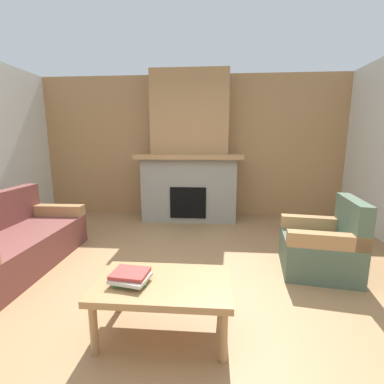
{
  "coord_description": "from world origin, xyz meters",
  "views": [
    {
      "loc": [
        0.42,
        -2.37,
        1.45
      ],
      "look_at": [
        0.18,
        0.81,
        0.85
      ],
      "focal_mm": 24.96,
      "sensor_mm": 36.0,
      "label": 1
    }
  ],
  "objects_px": {
    "fireplace": "(190,157)",
    "coffee_table": "(163,288)",
    "armchair": "(323,246)",
    "couch": "(12,244)"
  },
  "relations": [
    {
      "from": "armchair",
      "to": "coffee_table",
      "type": "distance_m",
      "value": 1.96
    },
    {
      "from": "fireplace",
      "to": "armchair",
      "type": "xyz_separation_m",
      "value": [
        1.67,
        -2.07,
        -0.87
      ]
    },
    {
      "from": "fireplace",
      "to": "armchair",
      "type": "relative_size",
      "value": 3.12
    },
    {
      "from": "fireplace",
      "to": "armchair",
      "type": "height_order",
      "value": "fireplace"
    },
    {
      "from": "fireplace",
      "to": "couch",
      "type": "distance_m",
      "value": 3.06
    },
    {
      "from": "armchair",
      "to": "coffee_table",
      "type": "height_order",
      "value": "armchair"
    },
    {
      "from": "couch",
      "to": "coffee_table",
      "type": "bearing_deg",
      "value": -26.13
    },
    {
      "from": "fireplace",
      "to": "coffee_table",
      "type": "xyz_separation_m",
      "value": [
        0.07,
        -3.2,
        -0.79
      ]
    },
    {
      "from": "fireplace",
      "to": "coffee_table",
      "type": "distance_m",
      "value": 3.3
    },
    {
      "from": "coffee_table",
      "to": "couch",
      "type": "bearing_deg",
      "value": 153.87
    }
  ]
}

